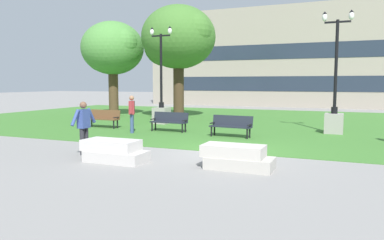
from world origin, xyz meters
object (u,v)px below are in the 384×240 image
(park_bench_far_left, at_px, (231,125))
(person_bystander_near_lawn, at_px, (132,112))
(park_bench_far_right, at_px, (170,120))
(lamp_post_center, at_px, (161,104))
(park_bench_near_right, at_px, (104,117))
(concrete_block_center, at_px, (114,151))
(person_skateboarder, at_px, (84,125))
(concrete_block_left, at_px, (237,157))
(lamp_post_right, at_px, (334,109))
(skateboard, at_px, (98,153))

(park_bench_far_left, relative_size, person_bystander_near_lawn, 1.07)
(park_bench_far_right, bearing_deg, lamp_post_center, 123.69)
(park_bench_near_right, xyz_separation_m, lamp_post_center, (1.88, 2.79, 0.56))
(concrete_block_center, distance_m, person_skateboarder, 1.75)
(park_bench_near_right, bearing_deg, concrete_block_center, -52.03)
(lamp_post_center, height_order, person_bystander_near_lawn, lamp_post_center)
(park_bench_far_left, height_order, park_bench_far_right, same)
(person_skateboarder, bearing_deg, concrete_block_left, -0.51)
(concrete_block_left, xyz_separation_m, lamp_post_right, (2.15, 8.39, 0.81))
(concrete_block_center, bearing_deg, park_bench_far_right, 102.26)
(concrete_block_left, distance_m, skateboard, 4.59)
(park_bench_far_right, bearing_deg, concrete_block_center, -77.74)
(concrete_block_left, xyz_separation_m, park_bench_far_right, (-5.02, 6.12, 0.23))
(concrete_block_left, height_order, lamp_post_right, lamp_post_right)
(skateboard, xyz_separation_m, park_bench_near_right, (-4.22, 6.13, 0.45))
(park_bench_far_left, distance_m, lamp_post_center, 6.19)
(concrete_block_left, distance_m, lamp_post_center, 11.36)
(concrete_block_center, height_order, lamp_post_right, lamp_post_right)
(park_bench_near_right, relative_size, park_bench_far_right, 0.99)
(concrete_block_center, xyz_separation_m, person_bystander_near_lawn, (-2.79, 5.50, 0.68))
(park_bench_near_right, xyz_separation_m, park_bench_far_left, (6.98, -0.66, 0.00))
(concrete_block_center, bearing_deg, park_bench_near_right, 127.97)
(person_skateboarder, xyz_separation_m, park_bench_far_left, (3.28, 5.48, -0.43))
(concrete_block_left, bearing_deg, lamp_post_right, 75.64)
(person_skateboarder, bearing_deg, lamp_post_right, 49.02)
(park_bench_near_right, bearing_deg, person_skateboarder, -58.91)
(skateboard, bearing_deg, park_bench_near_right, 124.55)
(person_skateboarder, distance_m, skateboard, 1.02)
(park_bench_far_right, bearing_deg, person_skateboarder, -90.77)
(lamp_post_center, xyz_separation_m, person_bystander_near_lawn, (0.55, -3.99, -0.11))
(park_bench_near_right, bearing_deg, lamp_post_right, 11.40)
(concrete_block_center, relative_size, person_bystander_near_lawn, 1.12)
(concrete_block_center, distance_m, concrete_block_left, 3.62)
(person_bystander_near_lawn, bearing_deg, lamp_post_right, 21.80)
(person_skateboarder, relative_size, park_bench_near_right, 0.95)
(concrete_block_left, distance_m, person_skateboarder, 5.15)
(park_bench_near_right, bearing_deg, person_bystander_near_lawn, -26.25)
(skateboard, height_order, lamp_post_center, lamp_post_center)
(concrete_block_left, height_order, lamp_post_center, lamp_post_center)
(skateboard, distance_m, lamp_post_center, 9.28)
(concrete_block_center, relative_size, person_skateboarder, 1.12)
(concrete_block_center, xyz_separation_m, concrete_block_left, (3.58, 0.51, 0.00))
(lamp_post_right, xyz_separation_m, lamp_post_center, (-9.07, 0.58, -0.02))
(park_bench_near_right, relative_size, park_bench_far_left, 0.98)
(park_bench_far_left, bearing_deg, concrete_block_left, -71.76)
(skateboard, xyz_separation_m, park_bench_far_left, (2.76, 5.47, 0.45))
(concrete_block_left, relative_size, park_bench_far_right, 1.05)
(person_bystander_near_lawn, bearing_deg, person_skateboarder, -75.58)
(person_skateboarder, xyz_separation_m, lamp_post_right, (7.25, 8.35, 0.15))
(lamp_post_right, height_order, lamp_post_center, lamp_post_right)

